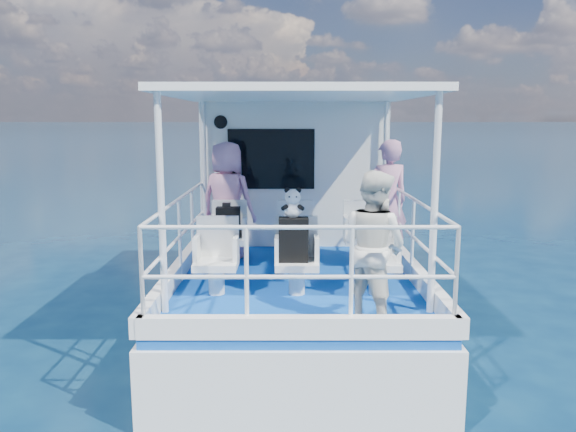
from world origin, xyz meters
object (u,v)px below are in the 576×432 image
object	(u,v)px
passenger_port_fwd	(227,200)
passenger_stbd_aft	(373,247)
backpack_center	(294,240)
panda	(293,203)

from	to	relation	value
passenger_port_fwd	passenger_stbd_aft	xyz separation A→B (m)	(1.67, -2.57, -0.09)
passenger_stbd_aft	backpack_center	xyz separation A→B (m)	(-0.76, 0.82, -0.11)
backpack_center	passenger_port_fwd	bearing A→B (deg)	117.65
backpack_center	passenger_stbd_aft	bearing A→B (deg)	-47.23
passenger_port_fwd	panda	distance (m)	1.96
passenger_port_fwd	backpack_center	xyz separation A→B (m)	(0.92, -1.75, -0.19)
passenger_port_fwd	passenger_stbd_aft	distance (m)	3.07
panda	backpack_center	bearing A→B (deg)	-66.63
passenger_stbd_aft	panda	size ratio (longest dim) A/B	4.46
backpack_center	panda	world-z (taller)	panda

